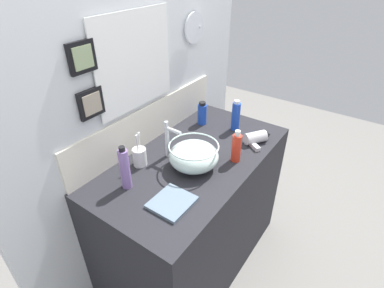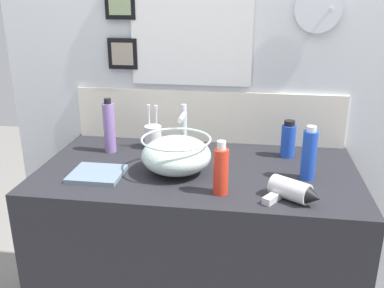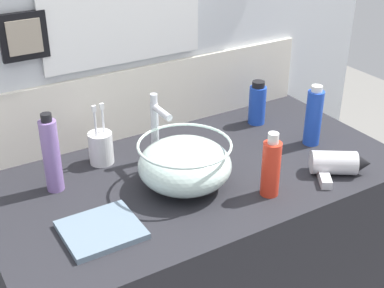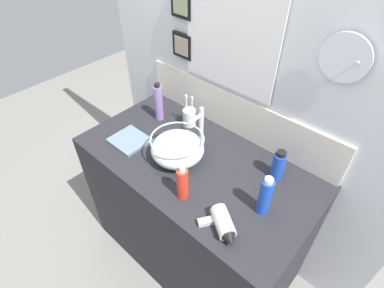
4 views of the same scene
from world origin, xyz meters
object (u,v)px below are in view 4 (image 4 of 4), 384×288
at_px(lotion_bottle, 265,196).
at_px(soap_dispenser, 183,183).
at_px(glass_bowl_sink, 178,148).
at_px(faucet, 200,124).
at_px(toothbrush_cup, 189,117).
at_px(shampoo_bottle, 159,103).
at_px(hair_drier, 223,225).
at_px(hand_towel, 130,140).
at_px(spray_bottle, 278,165).

distance_m(lotion_bottle, soap_dispenser, 0.35).
distance_m(glass_bowl_sink, faucet, 0.18).
bearing_deg(toothbrush_cup, shampoo_bottle, -156.62).
bearing_deg(hair_drier, glass_bowl_sink, 157.56).
distance_m(glass_bowl_sink, hand_towel, 0.31).
height_order(hair_drier, soap_dispenser, soap_dispenser).
xyz_separation_m(glass_bowl_sink, spray_bottle, (0.43, 0.23, 0.00)).
distance_m(toothbrush_cup, shampoo_bottle, 0.20).
relative_size(lotion_bottle, hand_towel, 1.07).
relative_size(toothbrush_cup, hand_towel, 1.04).
bearing_deg(lotion_bottle, shampoo_bottle, 168.63).
bearing_deg(glass_bowl_sink, shampoo_bottle, 151.31).
height_order(glass_bowl_sink, toothbrush_cup, toothbrush_cup).
relative_size(faucet, lotion_bottle, 1.09).
height_order(glass_bowl_sink, lotion_bottle, lotion_bottle).
bearing_deg(spray_bottle, lotion_bottle, -74.82).
height_order(faucet, toothbrush_cup, faucet).
height_order(lotion_bottle, hand_towel, lotion_bottle).
bearing_deg(soap_dispenser, hair_drier, -4.61).
relative_size(hair_drier, spray_bottle, 1.28).
xyz_separation_m(shampoo_bottle, hand_towel, (0.03, -0.26, -0.10)).
height_order(spray_bottle, shampoo_bottle, shampoo_bottle).
distance_m(toothbrush_cup, spray_bottle, 0.58).
bearing_deg(lotion_bottle, hair_drier, -109.13).
bearing_deg(shampoo_bottle, glass_bowl_sink, -28.69).
height_order(faucet, spray_bottle, faucet).
bearing_deg(hand_towel, toothbrush_cup, 67.17).
height_order(hair_drier, lotion_bottle, lotion_bottle).
height_order(shampoo_bottle, hand_towel, shampoo_bottle).
height_order(hair_drier, hand_towel, hair_drier).
bearing_deg(lotion_bottle, glass_bowl_sink, -178.47).
bearing_deg(glass_bowl_sink, spray_bottle, 28.34).
bearing_deg(hair_drier, soap_dispenser, 175.39).
bearing_deg(lotion_bottle, faucet, 162.47).
bearing_deg(hand_towel, hair_drier, -7.64).
bearing_deg(faucet, lotion_bottle, -17.53).
xyz_separation_m(faucet, hair_drier, (0.42, -0.34, -0.09)).
bearing_deg(glass_bowl_sink, hair_drier, -22.44).
bearing_deg(toothbrush_cup, soap_dispenser, -50.63).
height_order(faucet, hand_towel, faucet).
bearing_deg(hair_drier, spray_bottle, 89.17).
relative_size(faucet, shampoo_bottle, 0.94).
height_order(glass_bowl_sink, soap_dispenser, soap_dispenser).
height_order(toothbrush_cup, lotion_bottle, lotion_bottle).
relative_size(glass_bowl_sink, toothbrush_cup, 1.34).
height_order(toothbrush_cup, shampoo_bottle, shampoo_bottle).
bearing_deg(hand_towel, soap_dispenser, -9.19).
bearing_deg(hand_towel, lotion_bottle, 6.77).
height_order(hair_drier, shampoo_bottle, shampoo_bottle).
height_order(hair_drier, spray_bottle, spray_bottle).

